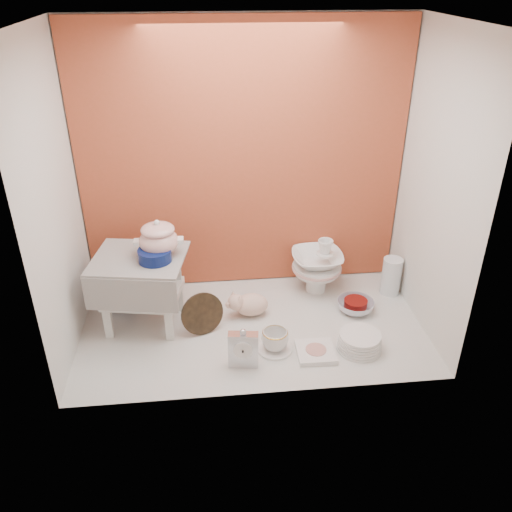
{
  "coord_description": "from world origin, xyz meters",
  "views": [
    {
      "loc": [
        -0.22,
        -2.27,
        1.7
      ],
      "look_at": [
        0.02,
        0.02,
        0.42
      ],
      "focal_mm": 37.09,
      "sensor_mm": 36.0,
      "label": 1
    }
  ],
  "objects_px": {
    "step_stool": "(143,291)",
    "crystal_bowl": "(355,306)",
    "mantel_clock": "(243,348)",
    "soup_tureen": "(158,238)",
    "floral_platter": "(124,275)",
    "gold_rim_teacup": "(275,340)",
    "dinner_plate_stack": "(360,341)",
    "porcelain_tower": "(317,265)",
    "blue_white_vase": "(123,286)",
    "plush_pig": "(251,304)"
  },
  "relations": [
    {
      "from": "dinner_plate_stack",
      "to": "porcelain_tower",
      "type": "bearing_deg",
      "value": 100.66
    },
    {
      "from": "floral_platter",
      "to": "crystal_bowl",
      "type": "height_order",
      "value": "floral_platter"
    },
    {
      "from": "floral_platter",
      "to": "blue_white_vase",
      "type": "bearing_deg",
      "value": -120.5
    },
    {
      "from": "dinner_plate_stack",
      "to": "plush_pig",
      "type": "bearing_deg",
      "value": 145.56
    },
    {
      "from": "mantel_clock",
      "to": "dinner_plate_stack",
      "type": "xyz_separation_m",
      "value": [
        0.59,
        0.06,
        -0.06
      ]
    },
    {
      "from": "blue_white_vase",
      "to": "soup_tureen",
      "type": "bearing_deg",
      "value": -35.18
    },
    {
      "from": "step_stool",
      "to": "porcelain_tower",
      "type": "relative_size",
      "value": 1.37
    },
    {
      "from": "mantel_clock",
      "to": "dinner_plate_stack",
      "type": "distance_m",
      "value": 0.59
    },
    {
      "from": "soup_tureen",
      "to": "gold_rim_teacup",
      "type": "bearing_deg",
      "value": -30.15
    },
    {
      "from": "gold_rim_teacup",
      "to": "crystal_bowl",
      "type": "xyz_separation_m",
      "value": [
        0.49,
        0.29,
        -0.03
      ]
    },
    {
      "from": "floral_platter",
      "to": "blue_white_vase",
      "type": "xyz_separation_m",
      "value": [
        -0.01,
        -0.02,
        -0.06
      ]
    },
    {
      "from": "mantel_clock",
      "to": "gold_rim_teacup",
      "type": "xyz_separation_m",
      "value": [
        0.17,
        0.1,
        -0.04
      ]
    },
    {
      "from": "mantel_clock",
      "to": "dinner_plate_stack",
      "type": "relative_size",
      "value": 0.92
    },
    {
      "from": "crystal_bowl",
      "to": "porcelain_tower",
      "type": "bearing_deg",
      "value": 126.56
    },
    {
      "from": "soup_tureen",
      "to": "porcelain_tower",
      "type": "height_order",
      "value": "soup_tureen"
    },
    {
      "from": "crystal_bowl",
      "to": "porcelain_tower",
      "type": "height_order",
      "value": "porcelain_tower"
    },
    {
      "from": "floral_platter",
      "to": "dinner_plate_stack",
      "type": "bearing_deg",
      "value": -24.15
    },
    {
      "from": "floral_platter",
      "to": "crystal_bowl",
      "type": "relative_size",
      "value": 1.85
    },
    {
      "from": "crystal_bowl",
      "to": "step_stool",
      "type": "bearing_deg",
      "value": 179.3
    },
    {
      "from": "floral_platter",
      "to": "blue_white_vase",
      "type": "relative_size",
      "value": 1.51
    },
    {
      "from": "floral_platter",
      "to": "plush_pig",
      "type": "distance_m",
      "value": 0.73
    },
    {
      "from": "gold_rim_teacup",
      "to": "plush_pig",
      "type": "bearing_deg",
      "value": 105.34
    },
    {
      "from": "soup_tureen",
      "to": "porcelain_tower",
      "type": "xyz_separation_m",
      "value": [
        0.87,
        0.21,
        -0.33
      ]
    },
    {
      "from": "dinner_plate_stack",
      "to": "soup_tureen",
      "type": "bearing_deg",
      "value": 160.01
    },
    {
      "from": "gold_rim_teacup",
      "to": "dinner_plate_stack",
      "type": "xyz_separation_m",
      "value": [
        0.42,
        -0.03,
        -0.02
      ]
    },
    {
      "from": "soup_tureen",
      "to": "crystal_bowl",
      "type": "distance_m",
      "value": 1.14
    },
    {
      "from": "plush_pig",
      "to": "gold_rim_teacup",
      "type": "bearing_deg",
      "value": -62.48
    },
    {
      "from": "plush_pig",
      "to": "dinner_plate_stack",
      "type": "xyz_separation_m",
      "value": [
        0.51,
        -0.35,
        -0.02
      ]
    },
    {
      "from": "floral_platter",
      "to": "mantel_clock",
      "type": "relative_size",
      "value": 1.82
    },
    {
      "from": "step_stool",
      "to": "blue_white_vase",
      "type": "relative_size",
      "value": 1.83
    },
    {
      "from": "mantel_clock",
      "to": "floral_platter",
      "type": "bearing_deg",
      "value": 143.59
    },
    {
      "from": "step_stool",
      "to": "gold_rim_teacup",
      "type": "xyz_separation_m",
      "value": [
        0.66,
        -0.31,
        -0.14
      ]
    },
    {
      "from": "floral_platter",
      "to": "gold_rim_teacup",
      "type": "bearing_deg",
      "value": -32.92
    },
    {
      "from": "step_stool",
      "to": "dinner_plate_stack",
      "type": "height_order",
      "value": "step_stool"
    },
    {
      "from": "mantel_clock",
      "to": "crystal_bowl",
      "type": "distance_m",
      "value": 0.77
    },
    {
      "from": "dinner_plate_stack",
      "to": "porcelain_tower",
      "type": "distance_m",
      "value": 0.59
    },
    {
      "from": "blue_white_vase",
      "to": "plush_pig",
      "type": "distance_m",
      "value": 0.73
    },
    {
      "from": "dinner_plate_stack",
      "to": "crystal_bowl",
      "type": "xyz_separation_m",
      "value": [
        0.07,
        0.33,
        -0.01
      ]
    },
    {
      "from": "step_stool",
      "to": "crystal_bowl",
      "type": "xyz_separation_m",
      "value": [
        1.15,
        -0.01,
        -0.17
      ]
    },
    {
      "from": "step_stool",
      "to": "dinner_plate_stack",
      "type": "relative_size",
      "value": 2.02
    },
    {
      "from": "plush_pig",
      "to": "crystal_bowl",
      "type": "distance_m",
      "value": 0.58
    },
    {
      "from": "plush_pig",
      "to": "crystal_bowl",
      "type": "height_order",
      "value": "plush_pig"
    },
    {
      "from": "floral_platter",
      "to": "dinner_plate_stack",
      "type": "height_order",
      "value": "floral_platter"
    },
    {
      "from": "blue_white_vase",
      "to": "gold_rim_teacup",
      "type": "relative_size",
      "value": 1.88
    },
    {
      "from": "mantel_clock",
      "to": "soup_tureen",
      "type": "bearing_deg",
      "value": 140.73
    },
    {
      "from": "step_stool",
      "to": "soup_tureen",
      "type": "height_order",
      "value": "soup_tureen"
    },
    {
      "from": "soup_tureen",
      "to": "dinner_plate_stack",
      "type": "distance_m",
      "value": 1.13
    },
    {
      "from": "floral_platter",
      "to": "gold_rim_teacup",
      "type": "xyz_separation_m",
      "value": [
        0.78,
        -0.51,
        -0.12
      ]
    },
    {
      "from": "mantel_clock",
      "to": "dinner_plate_stack",
      "type": "height_order",
      "value": "mantel_clock"
    },
    {
      "from": "plush_pig",
      "to": "porcelain_tower",
      "type": "distance_m",
      "value": 0.47
    }
  ]
}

